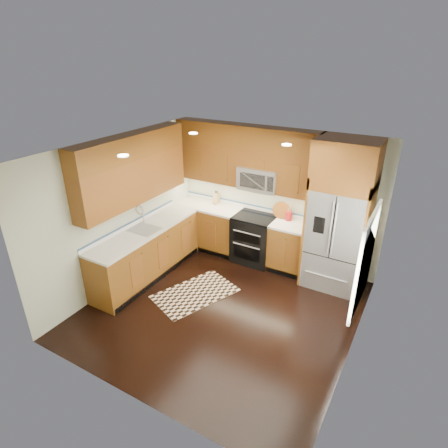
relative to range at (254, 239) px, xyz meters
The scene contains 16 objects.
ground 1.75m from the range, 81.47° to the right, with size 4.00×4.00×0.00m, color black.
wall_back 0.93m from the range, 53.04° to the left, with size 4.00×0.02×2.60m, color beige.
wall_left 2.56m from the range, 136.38° to the right, with size 0.02×4.00×2.60m, color beige.
wall_right 2.92m from the range, 36.55° to the right, with size 0.02×4.00×2.60m, color beige.
window 2.83m from the range, 33.39° to the right, with size 0.04×1.10×1.30m.
base_cabinets 1.25m from the range, 141.90° to the right, with size 2.85×3.00×0.90m.
countertop 1.16m from the range, 142.09° to the right, with size 2.86×3.01×0.04m.
upper_cabinets 1.89m from the range, 147.22° to the right, with size 2.85×3.00×1.15m.
range is the anchor object (origin of this frame).
microwave 1.20m from the range, 90.19° to the left, with size 0.76×0.40×0.42m.
refrigerator 1.76m from the range, ahead, with size 0.98×0.75×2.60m.
sink_faucet 2.13m from the range, 135.87° to the right, with size 0.54×0.44×0.37m.
rug 1.64m from the range, 103.62° to the right, with size 0.82×1.37×0.01m, color black.
knife_block 1.16m from the range, 167.32° to the left, with size 0.11×0.15×0.27m.
utensil_crock 0.86m from the range, 16.18° to the left, with size 0.13×0.13×0.35m.
cutting_board 0.68m from the range, 23.85° to the left, with size 0.32×0.32×0.02m, color brown.
Camera 1 is at (2.46, -4.23, 3.84)m, focal length 30.00 mm.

